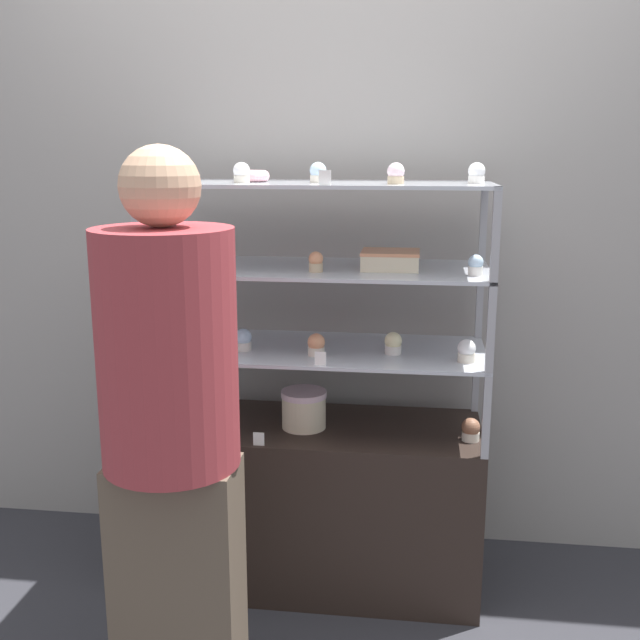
% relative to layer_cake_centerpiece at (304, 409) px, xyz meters
% --- Properties ---
extents(ground_plane, '(20.00, 20.00, 0.00)m').
position_rel_layer_cake_centerpiece_xyz_m(ground_plane, '(0.05, 0.03, -0.65)').
color(ground_plane, '#2D2D33').
extents(back_wall, '(8.00, 0.05, 2.60)m').
position_rel_layer_cake_centerpiece_xyz_m(back_wall, '(0.05, 0.41, 0.65)').
color(back_wall, gray).
rests_on(back_wall, ground_plane).
extents(display_base, '(1.11, 0.46, 0.59)m').
position_rel_layer_cake_centerpiece_xyz_m(display_base, '(0.05, 0.03, -0.36)').
color(display_base, black).
rests_on(display_base, ground_plane).
extents(display_riser_lower, '(1.11, 0.46, 0.28)m').
position_rel_layer_cake_centerpiece_xyz_m(display_riser_lower, '(0.05, 0.03, 0.19)').
color(display_riser_lower, '#99999E').
rests_on(display_riser_lower, display_base).
extents(display_riser_middle, '(1.11, 0.46, 0.28)m').
position_rel_layer_cake_centerpiece_xyz_m(display_riser_middle, '(0.05, 0.03, 0.47)').
color(display_riser_middle, '#99999E').
rests_on(display_riser_middle, display_riser_lower).
extents(display_riser_upper, '(1.11, 0.46, 0.28)m').
position_rel_layer_cake_centerpiece_xyz_m(display_riser_upper, '(0.05, 0.03, 0.75)').
color(display_riser_upper, '#99999E').
rests_on(display_riser_upper, display_riser_middle).
extents(layer_cake_centerpiece, '(0.16, 0.16, 0.13)m').
position_rel_layer_cake_centerpiece_xyz_m(layer_cake_centerpiece, '(0.00, 0.00, 0.00)').
color(layer_cake_centerpiece, beige).
rests_on(layer_cake_centerpiece, display_base).
extents(sheet_cake_frosted, '(0.19, 0.17, 0.06)m').
position_rel_layer_cake_centerpiece_xyz_m(sheet_cake_frosted, '(0.29, 0.02, 0.52)').
color(sheet_cake_frosted, beige).
rests_on(sheet_cake_frosted, display_riser_middle).
extents(cupcake_0, '(0.06, 0.06, 0.08)m').
position_rel_layer_cake_centerpiece_xyz_m(cupcake_0, '(-0.45, -0.02, -0.03)').
color(cupcake_0, beige).
rests_on(cupcake_0, display_base).
extents(cupcake_1, '(0.06, 0.06, 0.08)m').
position_rel_layer_cake_centerpiece_xyz_m(cupcake_1, '(0.56, -0.05, -0.03)').
color(cupcake_1, beige).
rests_on(cupcake_1, display_base).
extents(price_tag_0, '(0.04, 0.00, 0.04)m').
position_rel_layer_cake_centerpiece_xyz_m(price_tag_0, '(-0.12, -0.18, -0.04)').
color(price_tag_0, white).
rests_on(price_tag_0, display_base).
extents(cupcake_2, '(0.06, 0.06, 0.07)m').
position_rel_layer_cake_centerpiece_xyz_m(cupcake_2, '(-0.45, -0.05, 0.25)').
color(cupcake_2, beige).
rests_on(cupcake_2, display_riser_lower).
extents(cupcake_3, '(0.06, 0.06, 0.07)m').
position_rel_layer_cake_centerpiece_xyz_m(cupcake_3, '(-0.20, -0.03, 0.25)').
color(cupcake_3, white).
rests_on(cupcake_3, display_riser_lower).
extents(cupcake_4, '(0.06, 0.06, 0.07)m').
position_rel_layer_cake_centerpiece_xyz_m(cupcake_4, '(0.05, -0.07, 0.25)').
color(cupcake_4, beige).
rests_on(cupcake_4, display_riser_lower).
extents(cupcake_5, '(0.06, 0.06, 0.07)m').
position_rel_layer_cake_centerpiece_xyz_m(cupcake_5, '(0.30, -0.01, 0.25)').
color(cupcake_5, white).
rests_on(cupcake_5, display_riser_lower).
extents(cupcake_6, '(0.06, 0.06, 0.07)m').
position_rel_layer_cake_centerpiece_xyz_m(cupcake_6, '(0.54, -0.08, 0.25)').
color(cupcake_6, beige).
rests_on(cupcake_6, display_riser_lower).
extents(price_tag_1, '(0.04, 0.00, 0.04)m').
position_rel_layer_cake_centerpiece_xyz_m(price_tag_1, '(0.08, -0.18, 0.23)').
color(price_tag_1, white).
rests_on(price_tag_1, display_riser_lower).
extents(cupcake_7, '(0.05, 0.05, 0.07)m').
position_rel_layer_cake_centerpiece_xyz_m(cupcake_7, '(-0.44, -0.03, 0.52)').
color(cupcake_7, white).
rests_on(cupcake_7, display_riser_middle).
extents(cupcake_8, '(0.05, 0.05, 0.07)m').
position_rel_layer_cake_centerpiece_xyz_m(cupcake_8, '(0.05, -0.07, 0.52)').
color(cupcake_8, '#CCB28C').
rests_on(cupcake_8, display_riser_middle).
extents(cupcake_9, '(0.05, 0.05, 0.07)m').
position_rel_layer_cake_centerpiece_xyz_m(cupcake_9, '(0.55, -0.08, 0.52)').
color(cupcake_9, white).
rests_on(cupcake_9, display_riser_middle).
extents(price_tag_2, '(0.04, 0.00, 0.04)m').
position_rel_layer_cake_centerpiece_xyz_m(price_tag_2, '(-0.32, -0.18, 0.51)').
color(price_tag_2, white).
rests_on(price_tag_2, display_riser_middle).
extents(cupcake_10, '(0.05, 0.05, 0.06)m').
position_rel_layer_cake_centerpiece_xyz_m(cupcake_10, '(-0.46, -0.08, 0.80)').
color(cupcake_10, '#CCB28C').
rests_on(cupcake_10, display_riser_upper).
extents(cupcake_11, '(0.05, 0.05, 0.06)m').
position_rel_layer_cake_centerpiece_xyz_m(cupcake_11, '(-0.19, -0.06, 0.80)').
color(cupcake_11, beige).
rests_on(cupcake_11, display_riser_upper).
extents(cupcake_12, '(0.05, 0.05, 0.06)m').
position_rel_layer_cake_centerpiece_xyz_m(cupcake_12, '(0.05, -0.02, 0.80)').
color(cupcake_12, beige).
rests_on(cupcake_12, display_riser_upper).
extents(cupcake_13, '(0.05, 0.05, 0.06)m').
position_rel_layer_cake_centerpiece_xyz_m(cupcake_13, '(0.30, -0.08, 0.80)').
color(cupcake_13, '#CCB28C').
rests_on(cupcake_13, display_riser_upper).
extents(cupcake_14, '(0.05, 0.05, 0.06)m').
position_rel_layer_cake_centerpiece_xyz_m(cupcake_14, '(0.55, -0.00, 0.80)').
color(cupcake_14, white).
rests_on(cupcake_14, display_riser_upper).
extents(price_tag_3, '(0.04, 0.00, 0.04)m').
position_rel_layer_cake_centerpiece_xyz_m(price_tag_3, '(0.09, -0.18, 0.79)').
color(price_tag_3, white).
rests_on(price_tag_3, display_riser_upper).
extents(donut_glazed, '(0.12, 0.12, 0.04)m').
position_rel_layer_cake_centerpiece_xyz_m(donut_glazed, '(-0.18, 0.04, 0.79)').
color(donut_glazed, '#EFB2BC').
rests_on(donut_glazed, display_riser_upper).
extents(customer_figure, '(0.36, 0.36, 1.54)m').
position_rel_layer_cake_centerpiece_xyz_m(customer_figure, '(-0.25, -0.63, 0.17)').
color(customer_figure, brown).
rests_on(customer_figure, ground_plane).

